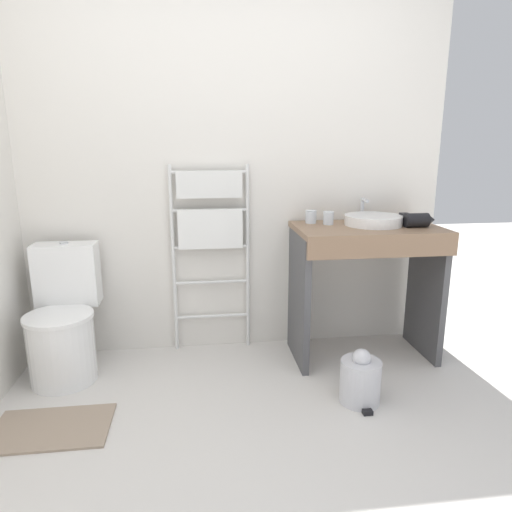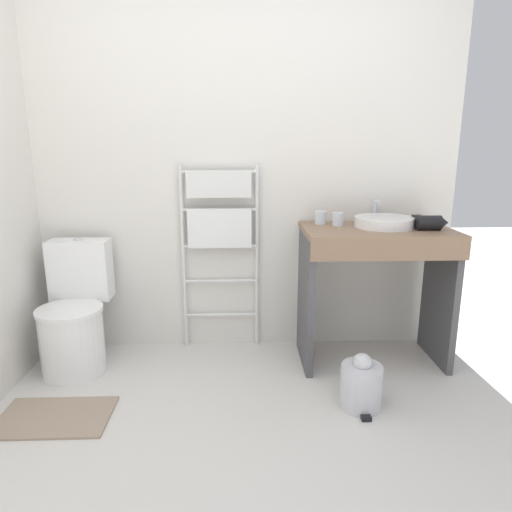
{
  "view_description": "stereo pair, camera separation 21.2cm",
  "coord_description": "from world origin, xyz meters",
  "px_view_note": "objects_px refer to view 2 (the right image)",
  "views": [
    {
      "loc": [
        -0.21,
        -1.37,
        1.35
      ],
      "look_at": [
        0.08,
        0.87,
        0.8
      ],
      "focal_mm": 32.0,
      "sensor_mm": 36.0,
      "label": 1
    },
    {
      "loc": [
        -0.0,
        -1.39,
        1.35
      ],
      "look_at": [
        0.08,
        0.87,
        0.8
      ],
      "focal_mm": 32.0,
      "sensor_mm": 36.0,
      "label": 2
    }
  ],
  "objects_px": {
    "sink_basin": "(384,222)",
    "towel_radiator": "(220,223)",
    "cup_near_wall": "(321,218)",
    "cup_near_edge": "(338,219)",
    "trash_bin": "(361,385)",
    "hair_dryer": "(430,222)",
    "toilet": "(75,318)"
  },
  "relations": [
    {
      "from": "toilet",
      "to": "cup_near_edge",
      "type": "xyz_separation_m",
      "value": [
        1.62,
        0.12,
        0.58
      ]
    },
    {
      "from": "sink_basin",
      "to": "towel_radiator",
      "type": "bearing_deg",
      "value": 168.93
    },
    {
      "from": "sink_basin",
      "to": "trash_bin",
      "type": "height_order",
      "value": "sink_basin"
    },
    {
      "from": "cup_near_wall",
      "to": "hair_dryer",
      "type": "distance_m",
      "value": 0.65
    },
    {
      "from": "cup_near_wall",
      "to": "hair_dryer",
      "type": "relative_size",
      "value": 0.43
    },
    {
      "from": "toilet",
      "to": "trash_bin",
      "type": "xyz_separation_m",
      "value": [
        1.64,
        -0.52,
        -0.19
      ]
    },
    {
      "from": "towel_radiator",
      "to": "hair_dryer",
      "type": "xyz_separation_m",
      "value": [
        1.25,
        -0.29,
        0.04
      ]
    },
    {
      "from": "sink_basin",
      "to": "trash_bin",
      "type": "xyz_separation_m",
      "value": [
        -0.25,
        -0.58,
        -0.77
      ]
    },
    {
      "from": "toilet",
      "to": "towel_radiator",
      "type": "height_order",
      "value": "towel_radiator"
    },
    {
      "from": "cup_near_wall",
      "to": "cup_near_edge",
      "type": "bearing_deg",
      "value": -34.96
    },
    {
      "from": "cup_near_edge",
      "to": "hair_dryer",
      "type": "height_order",
      "value": "hair_dryer"
    },
    {
      "from": "cup_near_wall",
      "to": "cup_near_edge",
      "type": "xyz_separation_m",
      "value": [
        0.1,
        -0.07,
        0.0
      ]
    },
    {
      "from": "toilet",
      "to": "cup_near_wall",
      "type": "bearing_deg",
      "value": 6.94
    },
    {
      "from": "towel_radiator",
      "to": "sink_basin",
      "type": "distance_m",
      "value": 1.03
    },
    {
      "from": "hair_dryer",
      "to": "toilet",
      "type": "bearing_deg",
      "value": 179.1
    },
    {
      "from": "cup_near_edge",
      "to": "hair_dryer",
      "type": "distance_m",
      "value": 0.54
    },
    {
      "from": "hair_dryer",
      "to": "trash_bin",
      "type": "height_order",
      "value": "hair_dryer"
    },
    {
      "from": "trash_bin",
      "to": "towel_radiator",
      "type": "bearing_deg",
      "value": 134.31
    },
    {
      "from": "towel_radiator",
      "to": "cup_near_wall",
      "type": "distance_m",
      "value": 0.65
    },
    {
      "from": "cup_near_edge",
      "to": "trash_bin",
      "type": "relative_size",
      "value": 0.27
    },
    {
      "from": "towel_radiator",
      "to": "cup_near_wall",
      "type": "bearing_deg",
      "value": -6.38
    },
    {
      "from": "towel_radiator",
      "to": "trash_bin",
      "type": "relative_size",
      "value": 4.04
    },
    {
      "from": "sink_basin",
      "to": "cup_near_wall",
      "type": "bearing_deg",
      "value": 161.12
    },
    {
      "from": "toilet",
      "to": "trash_bin",
      "type": "bearing_deg",
      "value": -17.56
    },
    {
      "from": "hair_dryer",
      "to": "trash_bin",
      "type": "relative_size",
      "value": 0.63
    },
    {
      "from": "toilet",
      "to": "cup_near_edge",
      "type": "relative_size",
      "value": 9.51
    },
    {
      "from": "toilet",
      "to": "sink_basin",
      "type": "height_order",
      "value": "sink_basin"
    },
    {
      "from": "sink_basin",
      "to": "cup_near_edge",
      "type": "xyz_separation_m",
      "value": [
        -0.27,
        0.06,
        0.01
      ]
    },
    {
      "from": "towel_radiator",
      "to": "cup_near_edge",
      "type": "relative_size",
      "value": 14.99
    },
    {
      "from": "cup_near_edge",
      "to": "sink_basin",
      "type": "bearing_deg",
      "value": -12.13
    },
    {
      "from": "toilet",
      "to": "cup_near_edge",
      "type": "height_order",
      "value": "cup_near_edge"
    },
    {
      "from": "sink_basin",
      "to": "cup_near_wall",
      "type": "height_order",
      "value": "cup_near_wall"
    }
  ]
}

